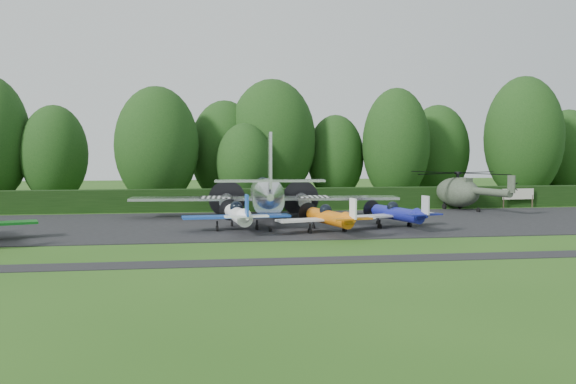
{
  "coord_description": "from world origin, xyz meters",
  "views": [
    {
      "loc": [
        -4.55,
        -37.38,
        5.64
      ],
      "look_at": [
        2.31,
        8.55,
        2.5
      ],
      "focal_mm": 40.0,
      "sensor_mm": 36.0,
      "label": 1
    }
  ],
  "objects": [
    {
      "name": "tree_7",
      "position": [
        -8.06,
        27.79,
        5.92
      ],
      "size": [
        8.34,
        8.34,
        11.85
      ],
      "color": "black",
      "rests_on": "ground"
    },
    {
      "name": "tree_4",
      "position": [
        32.01,
        29.57,
        6.84
      ],
      "size": [
        8.64,
        8.64,
        13.69
      ],
      "color": "black",
      "rests_on": "ground"
    },
    {
      "name": "tree_12",
      "position": [
        0.65,
        27.13,
        4.09
      ],
      "size": [
        5.7,
        5.7,
        8.22
      ],
      "color": "black",
      "rests_on": "ground"
    },
    {
      "name": "apron",
      "position": [
        0.0,
        10.0,
        0.0
      ],
      "size": [
        70.0,
        18.0,
        0.01
      ],
      "primitive_type": "cube",
      "color": "black",
      "rests_on": "ground"
    },
    {
      "name": "tree_10",
      "position": [
        -1.09,
        32.04,
        5.41
      ],
      "size": [
        7.47,
        7.47,
        10.84
      ],
      "color": "black",
      "rests_on": "ground"
    },
    {
      "name": "helicopter",
      "position": [
        19.66,
        18.61,
        1.89
      ],
      "size": [
        10.91,
        12.78,
        3.51
      ],
      "rotation": [
        0.0,
        0.0,
        -0.26
      ],
      "color": "#353E2F",
      "rests_on": "ground"
    },
    {
      "name": "transport_plane",
      "position": [
        1.24,
        13.26,
        1.95
      ],
      "size": [
        21.82,
        16.73,
        6.99
      ],
      "rotation": [
        0.0,
        0.0,
        0.08
      ],
      "color": "silver",
      "rests_on": "ground"
    },
    {
      "name": "sign_board",
      "position": [
        26.26,
        19.79,
        1.24
      ],
      "size": [
        3.25,
        0.12,
        1.83
      ],
      "rotation": [
        0.0,
        0.0,
        -0.06
      ],
      "color": "#3F3326",
      "rests_on": "ground"
    },
    {
      "name": "light_plane_blue",
      "position": [
        9.71,
        5.98,
        1.08
      ],
      "size": [
        6.76,
        7.11,
        2.6
      ],
      "rotation": [
        0.0,
        0.0,
        -0.27
      ],
      "color": "navy",
      "rests_on": "ground"
    },
    {
      "name": "tree_3",
      "position": [
        -18.75,
        32.25,
        5.08
      ],
      "size": [
        6.85,
        6.85,
        10.19
      ],
      "color": "black",
      "rests_on": "ground"
    },
    {
      "name": "ground",
      "position": [
        0.0,
        0.0,
        0.0
      ],
      "size": [
        160.0,
        160.0,
        0.0
      ],
      "primitive_type": "plane",
      "color": "#275116",
      "rests_on": "ground"
    },
    {
      "name": "light_plane_white",
      "position": [
        -1.54,
        5.9,
        1.18
      ],
      "size": [
        7.38,
        7.76,
        2.84
      ],
      "rotation": [
        0.0,
        0.0,
        -0.09
      ],
      "color": "white",
      "rests_on": "ground"
    },
    {
      "name": "light_plane_orange",
      "position": [
        4.4,
        4.03,
        1.1
      ],
      "size": [
        6.88,
        7.23,
        2.64
      ],
      "rotation": [
        0.0,
        0.0,
        -0.24
      ],
      "color": "orange",
      "rests_on": "ground"
    },
    {
      "name": "taxiway_verge",
      "position": [
        0.0,
        -6.0,
        0.0
      ],
      "size": [
        70.0,
        2.0,
        0.0
      ],
      "primitive_type": "cube",
      "color": "black",
      "rests_on": "ground"
    },
    {
      "name": "tree_11",
      "position": [
        40.71,
        34.9,
        5.2
      ],
      "size": [
        6.65,
        6.65,
        10.42
      ],
      "color": "black",
      "rests_on": "ground"
    },
    {
      "name": "hedgerow",
      "position": [
        0.0,
        21.0,
        0.0
      ],
      "size": [
        90.0,
        1.6,
        2.0
      ],
      "primitive_type": "cube",
      "color": "black",
      "rests_on": "ground"
    },
    {
      "name": "tree_2",
      "position": [
        11.16,
        32.26,
        4.68
      ],
      "size": [
        6.28,
        6.28,
        9.39
      ],
      "color": "black",
      "rests_on": "ground"
    },
    {
      "name": "tree_6",
      "position": [
        17.18,
        29.29,
        6.07
      ],
      "size": [
        7.24,
        7.24,
        12.17
      ],
      "color": "black",
      "rests_on": "ground"
    },
    {
      "name": "tree_0",
      "position": [
        23.84,
        34.28,
        5.37
      ],
      "size": [
        7.35,
        7.35,
        10.76
      ],
      "color": "black",
      "rests_on": "ground"
    },
    {
      "name": "tree_13",
      "position": [
        37.02,
        37.22,
        5.07
      ],
      "size": [
        8.52,
        8.52,
        10.16
      ],
      "color": "black",
      "rests_on": "ground"
    },
    {
      "name": "tree_9",
      "position": [
        3.94,
        31.16,
        6.54
      ],
      "size": [
        9.38,
        9.38,
        13.09
      ],
      "color": "black",
      "rests_on": "ground"
    }
  ]
}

